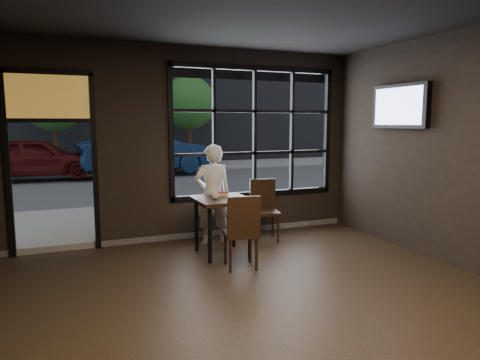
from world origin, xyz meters
name	(u,v)px	position (x,y,z in m)	size (l,w,h in m)	color
floor	(287,329)	(0.00, 0.00, -0.01)	(6.00, 7.00, 0.02)	black
window_frame	(254,132)	(1.20, 3.50, 1.80)	(3.06, 0.12, 2.28)	black
stained_transom	(48,96)	(-2.10, 3.50, 2.35)	(1.20, 0.06, 0.70)	orange
street_asphalt	(101,155)	(0.00, 24.00, -0.02)	(60.00, 41.00, 0.04)	#545456
building_across	(97,24)	(0.00, 23.00, 7.50)	(28.00, 12.00, 15.00)	#5B5956
cafe_table	(222,226)	(0.22, 2.44, 0.43)	(0.80, 0.80, 0.86)	black
chair_near	(241,231)	(0.25, 1.80, 0.51)	(0.44, 0.44, 1.02)	black
chair_window	(265,210)	(1.15, 2.92, 0.51)	(0.44, 0.44, 1.01)	black
man	(213,195)	(0.25, 3.02, 0.81)	(0.59, 0.39, 1.63)	white
hotdog	(222,194)	(0.26, 2.60, 0.89)	(0.20, 0.08, 0.06)	tan
cup	(215,196)	(0.09, 2.42, 0.90)	(0.12, 0.12, 0.10)	silver
tv	(400,106)	(2.93, 1.85, 2.22)	(0.13, 1.16, 0.68)	black
navy_car	(146,151)	(0.83, 12.58, 0.90)	(1.70, 4.88, 1.61)	#0C203E
maroon_car	(38,158)	(-2.84, 12.53, 0.79)	(1.63, 4.04, 1.38)	#480B0C
tree_left	(53,102)	(-2.31, 15.02, 2.76)	(2.29, 2.29, 3.91)	#332114
tree_right	(189,103)	(3.23, 15.31, 2.84)	(2.36, 2.36, 4.03)	#332114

